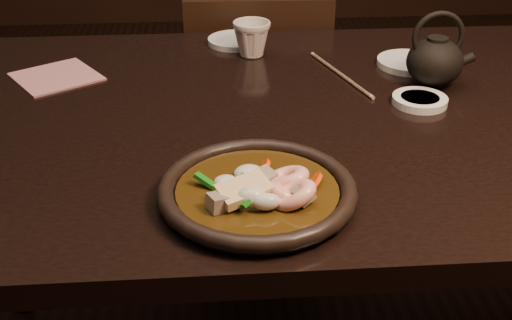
{
  "coord_description": "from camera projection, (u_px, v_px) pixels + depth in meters",
  "views": [
    {
      "loc": [
        -0.18,
        -1.04,
        1.23
      ],
      "look_at": [
        -0.12,
        -0.27,
        0.8
      ],
      "focal_mm": 45.0,
      "sensor_mm": 36.0,
      "label": 1
    }
  ],
  "objects": [
    {
      "name": "soy_dish",
      "position": [
        420.0,
        100.0,
        1.17
      ],
      "size": [
        0.1,
        0.1,
        0.01
      ],
      "primitive_type": "cylinder",
      "color": "white",
      "rests_on": "table"
    },
    {
      "name": "napkin",
      "position": [
        56.0,
        77.0,
        1.28
      ],
      "size": [
        0.21,
        0.21,
        0.0
      ],
      "primitive_type": "cube",
      "rotation": [
        0.0,
        0.0,
        0.58
      ],
      "color": "#B16D6D",
      "rests_on": "table"
    },
    {
      "name": "teapot",
      "position": [
        435.0,
        59.0,
        1.22
      ],
      "size": [
        0.13,
        0.11,
        0.15
      ],
      "rotation": [
        0.0,
        0.0,
        -0.02
      ],
      "color": "black",
      "rests_on": "table"
    },
    {
      "name": "tea_cup",
      "position": [
        252.0,
        38.0,
        1.37
      ],
      "size": [
        0.1,
        0.09,
        0.08
      ],
      "primitive_type": "imported",
      "rotation": [
        0.0,
        0.0,
        0.22
      ],
      "color": "beige",
      "rests_on": "table"
    },
    {
      "name": "saucer_right",
      "position": [
        409.0,
        63.0,
        1.34
      ],
      "size": [
        0.13,
        0.13,
        0.01
      ],
      "primitive_type": "cylinder",
      "color": "white",
      "rests_on": "table"
    },
    {
      "name": "stirfry",
      "position": [
        262.0,
        190.0,
        0.87
      ],
      "size": [
        0.19,
        0.15,
        0.06
      ],
      "color": "#332109",
      "rests_on": "plate"
    },
    {
      "name": "saucer_left",
      "position": [
        236.0,
        41.0,
        1.46
      ],
      "size": [
        0.13,
        0.13,
        0.01
      ],
      "primitive_type": "cylinder",
      "color": "white",
      "rests_on": "table"
    },
    {
      "name": "chopsticks",
      "position": [
        340.0,
        74.0,
        1.29
      ],
      "size": [
        0.08,
        0.25,
        0.01
      ],
      "rotation": [
        0.0,
        0.0,
        0.3
      ],
      "color": "#A4815D",
      "rests_on": "table"
    },
    {
      "name": "chair",
      "position": [
        257.0,
        120.0,
        1.82
      ],
      "size": [
        0.4,
        0.4,
        0.82
      ],
      "rotation": [
        0.0,
        0.0,
        3.11
      ],
      "color": "black",
      "rests_on": "floor"
    },
    {
      "name": "table",
      "position": [
        311.0,
        147.0,
        1.19
      ],
      "size": [
        1.6,
        0.9,
        0.75
      ],
      "color": "black",
      "rests_on": "floor"
    },
    {
      "name": "plate",
      "position": [
        257.0,
        192.0,
        0.88
      ],
      "size": [
        0.28,
        0.28,
        0.03
      ],
      "color": "black",
      "rests_on": "table"
    }
  ]
}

